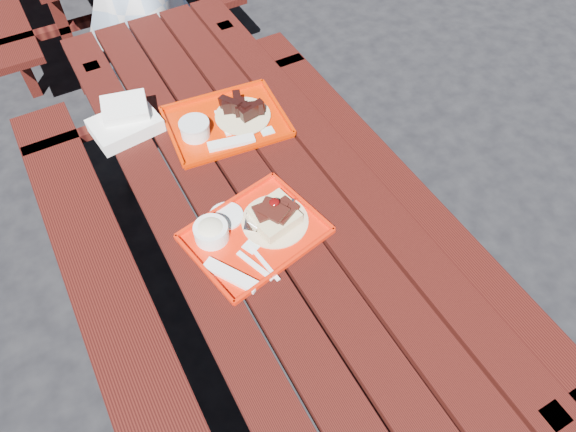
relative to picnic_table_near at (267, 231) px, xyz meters
name	(u,v)px	position (x,y,z in m)	size (l,w,h in m)	color
ground	(272,304)	(0.00, 0.00, -0.56)	(60.00, 60.00, 0.00)	black
picnic_table_near	(267,231)	(0.00, 0.00, 0.00)	(1.41, 2.40, 0.75)	#380F0A
near_tray	(251,227)	(-0.10, -0.11, 0.22)	(0.45, 0.38, 0.12)	red
far_tray	(225,122)	(0.03, 0.37, 0.21)	(0.45, 0.37, 0.07)	red
white_cloth	(125,121)	(-0.29, 0.53, 0.23)	(0.25, 0.21, 0.09)	white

